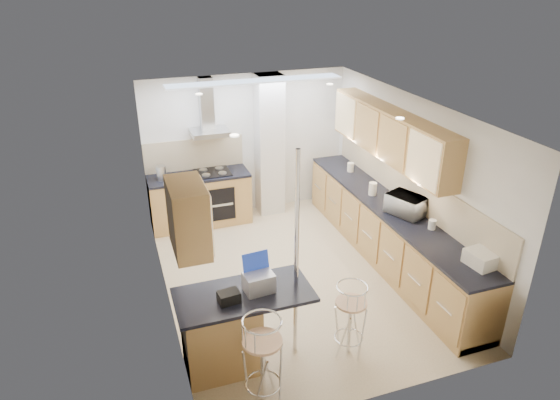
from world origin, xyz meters
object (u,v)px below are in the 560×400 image
object	(u,v)px
bread_bin	(481,259)
bar_stool_end	(350,320)
bar_stool_near	(263,362)
laptop	(259,282)
microwave	(406,205)

from	to	relation	value
bread_bin	bar_stool_end	bearing A→B (deg)	169.25
bar_stool_near	laptop	bearing A→B (deg)	58.34
laptop	bread_bin	world-z (taller)	laptop
laptop	bar_stool_near	distance (m)	0.81
laptop	bar_stool_near	world-z (taller)	laptop
bar_stool_near	bar_stool_end	size ratio (longest dim) A/B	1.12
microwave	bar_stool_end	distance (m)	2.11
microwave	laptop	xyz separation A→B (m)	(-2.51, -1.12, -0.02)
microwave	bar_stool_near	size ratio (longest dim) A/B	0.50
bar_stool_end	bread_bin	xyz separation A→B (m)	(1.60, -0.10, 0.55)
bar_stool_near	bread_bin	bearing A→B (deg)	-12.08
bar_stool_end	microwave	bearing A→B (deg)	-40.72
microwave	bar_stool_near	bearing A→B (deg)	99.95
microwave	bar_stool_end	world-z (taller)	microwave
bar_stool_end	bread_bin	world-z (taller)	bread_bin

